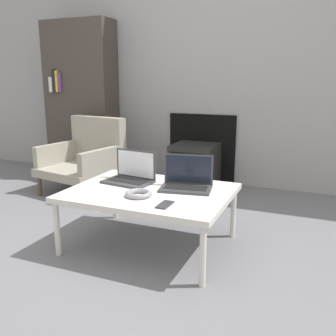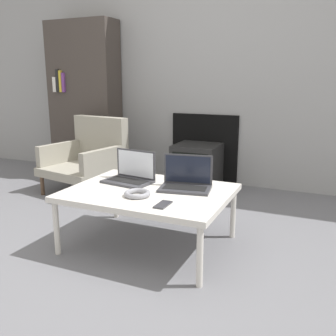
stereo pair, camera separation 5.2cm
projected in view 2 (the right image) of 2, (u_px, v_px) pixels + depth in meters
The scene contains 10 objects.
ground_plane at pixel (123, 269), 2.17m from camera, with size 14.00×14.00×0.00m, color slate.
wall_back at pixel (225, 56), 3.68m from camera, with size 7.00×0.08×2.60m.
table at pixel (149, 194), 2.40m from camera, with size 1.02×0.77×0.38m.
laptop_left at pixel (131, 175), 2.58m from camera, with size 0.35×0.25×0.21m.
laptop_right at pixel (186, 181), 2.42m from camera, with size 0.35×0.26×0.21m.
headphones at pixel (137, 194), 2.27m from camera, with size 0.16×0.16×0.03m.
phone at pixel (163, 205), 2.10m from camera, with size 0.06×0.14×0.01m.
tv at pixel (197, 166), 3.76m from camera, with size 0.43×0.43×0.44m.
armchair at pixel (90, 155), 3.69m from camera, with size 0.75×0.74×0.70m.
bookshelf at pixel (85, 99), 4.22m from camera, with size 0.79×0.32×1.69m.
Camera 2 is at (1.04, -1.70, 1.08)m, focal length 40.00 mm.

